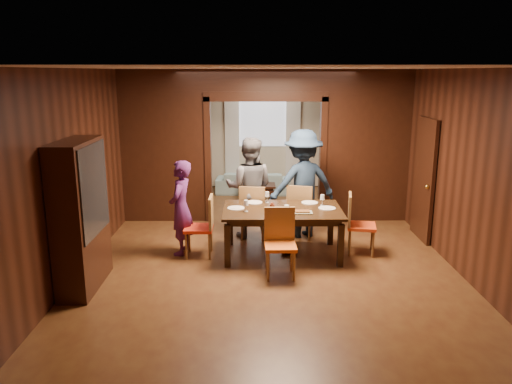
{
  "coord_description": "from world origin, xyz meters",
  "views": [
    {
      "loc": [
        -0.25,
        -7.85,
        2.86
      ],
      "look_at": [
        -0.2,
        -0.4,
        1.05
      ],
      "focal_mm": 35.0,
      "sensor_mm": 36.0,
      "label": 1
    }
  ],
  "objects_px": {
    "dining_table": "(282,232)",
    "chair_right": "(362,224)",
    "chair_near": "(280,244)",
    "person_purple": "(181,208)",
    "person_navy": "(303,184)",
    "hutch": "(80,216)",
    "chair_far_r": "(301,210)",
    "chair_far_l": "(254,211)",
    "sofa": "(254,182)",
    "chair_left": "(199,226)",
    "coffee_table": "(257,193)",
    "person_grey": "(249,188)"
  },
  "relations": [
    {
      "from": "chair_left",
      "to": "chair_far_l",
      "type": "distance_m",
      "value": 1.21
    },
    {
      "from": "chair_right",
      "to": "sofa",
      "type": "bearing_deg",
      "value": 32.96
    },
    {
      "from": "sofa",
      "to": "chair_left",
      "type": "relative_size",
      "value": 1.83
    },
    {
      "from": "person_navy",
      "to": "chair_far_r",
      "type": "xyz_separation_m",
      "value": [
        -0.03,
        -0.09,
        -0.46
      ]
    },
    {
      "from": "chair_far_l",
      "to": "sofa",
      "type": "bearing_deg",
      "value": -81.4
    },
    {
      "from": "hutch",
      "to": "coffee_table",
      "type": "bearing_deg",
      "value": 61.95
    },
    {
      "from": "coffee_table",
      "to": "chair_near",
      "type": "height_order",
      "value": "chair_near"
    },
    {
      "from": "chair_far_r",
      "to": "chair_near",
      "type": "xyz_separation_m",
      "value": [
        -0.46,
        -1.74,
        0.0
      ]
    },
    {
      "from": "person_purple",
      "to": "dining_table",
      "type": "bearing_deg",
      "value": 95.97
    },
    {
      "from": "chair_far_l",
      "to": "chair_far_r",
      "type": "relative_size",
      "value": 1.0
    },
    {
      "from": "chair_far_l",
      "to": "chair_near",
      "type": "xyz_separation_m",
      "value": [
        0.37,
        -1.68,
        0.0
      ]
    },
    {
      "from": "dining_table",
      "to": "sofa",
      "type": "bearing_deg",
      "value": 95.98
    },
    {
      "from": "sofa",
      "to": "chair_left",
      "type": "bearing_deg",
      "value": 81.94
    },
    {
      "from": "dining_table",
      "to": "chair_near",
      "type": "height_order",
      "value": "chair_near"
    },
    {
      "from": "sofa",
      "to": "chair_far_r",
      "type": "distance_m",
      "value": 3.41
    },
    {
      "from": "hutch",
      "to": "person_grey",
      "type": "bearing_deg",
      "value": 43.33
    },
    {
      "from": "person_navy",
      "to": "chair_near",
      "type": "bearing_deg",
      "value": 57.35
    },
    {
      "from": "sofa",
      "to": "dining_table",
      "type": "height_order",
      "value": "dining_table"
    },
    {
      "from": "person_purple",
      "to": "chair_left",
      "type": "xyz_separation_m",
      "value": [
        0.28,
        -0.11,
        -0.27
      ]
    },
    {
      "from": "sofa",
      "to": "chair_near",
      "type": "bearing_deg",
      "value": 97.88
    },
    {
      "from": "coffee_table",
      "to": "chair_far_l",
      "type": "xyz_separation_m",
      "value": [
        -0.09,
        -2.49,
        0.28
      ]
    },
    {
      "from": "dining_table",
      "to": "chair_right",
      "type": "distance_m",
      "value": 1.28
    },
    {
      "from": "person_grey",
      "to": "dining_table",
      "type": "height_order",
      "value": "person_grey"
    },
    {
      "from": "sofa",
      "to": "coffee_table",
      "type": "xyz_separation_m",
      "value": [
        0.08,
        -0.87,
        -0.06
      ]
    },
    {
      "from": "coffee_table",
      "to": "chair_left",
      "type": "height_order",
      "value": "chair_left"
    },
    {
      "from": "chair_near",
      "to": "chair_far_l",
      "type": "bearing_deg",
      "value": 101.23
    },
    {
      "from": "dining_table",
      "to": "chair_near",
      "type": "relative_size",
      "value": 1.91
    },
    {
      "from": "person_purple",
      "to": "sofa",
      "type": "xyz_separation_m",
      "value": [
        1.16,
        4.09,
        -0.5
      ]
    },
    {
      "from": "dining_table",
      "to": "person_navy",
      "type": "bearing_deg",
      "value": 67.28
    },
    {
      "from": "person_grey",
      "to": "chair_right",
      "type": "bearing_deg",
      "value": 161.8
    },
    {
      "from": "person_purple",
      "to": "chair_right",
      "type": "distance_m",
      "value": 2.89
    },
    {
      "from": "person_grey",
      "to": "person_navy",
      "type": "distance_m",
      "value": 0.93
    },
    {
      "from": "chair_near",
      "to": "hutch",
      "type": "relative_size",
      "value": 0.48
    },
    {
      "from": "sofa",
      "to": "hutch",
      "type": "xyz_separation_m",
      "value": [
        -2.31,
        -5.35,
        0.74
      ]
    },
    {
      "from": "coffee_table",
      "to": "chair_left",
      "type": "distance_m",
      "value": 3.48
    },
    {
      "from": "person_navy",
      "to": "dining_table",
      "type": "distance_m",
      "value": 1.2
    },
    {
      "from": "person_navy",
      "to": "chair_far_l",
      "type": "distance_m",
      "value": 0.98
    },
    {
      "from": "coffee_table",
      "to": "chair_left",
      "type": "xyz_separation_m",
      "value": [
        -0.96,
        -3.33,
        0.28
      ]
    },
    {
      "from": "dining_table",
      "to": "chair_far_l",
      "type": "relative_size",
      "value": 1.91
    },
    {
      "from": "chair_near",
      "to": "person_purple",
      "type": "bearing_deg",
      "value": 147.0
    },
    {
      "from": "sofa",
      "to": "dining_table",
      "type": "xyz_separation_m",
      "value": [
        0.44,
        -4.19,
        0.12
      ]
    },
    {
      "from": "dining_table",
      "to": "chair_right",
      "type": "relative_size",
      "value": 1.91
    },
    {
      "from": "chair_far_r",
      "to": "person_grey",
      "type": "bearing_deg",
      "value": 12.22
    },
    {
      "from": "coffee_table",
      "to": "chair_right",
      "type": "xyz_separation_m",
      "value": [
        1.63,
        -3.24,
        0.28
      ]
    },
    {
      "from": "chair_far_l",
      "to": "hutch",
      "type": "bearing_deg",
      "value": 49.63
    },
    {
      "from": "chair_right",
      "to": "coffee_table",
      "type": "bearing_deg",
      "value": 37.1
    },
    {
      "from": "hutch",
      "to": "person_purple",
      "type": "bearing_deg",
      "value": 47.74
    },
    {
      "from": "chair_far_l",
      "to": "dining_table",
      "type": "bearing_deg",
      "value": 127.07
    },
    {
      "from": "person_grey",
      "to": "hutch",
      "type": "distance_m",
      "value": 3.06
    },
    {
      "from": "coffee_table",
      "to": "chair_right",
      "type": "bearing_deg",
      "value": -63.24
    }
  ]
}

